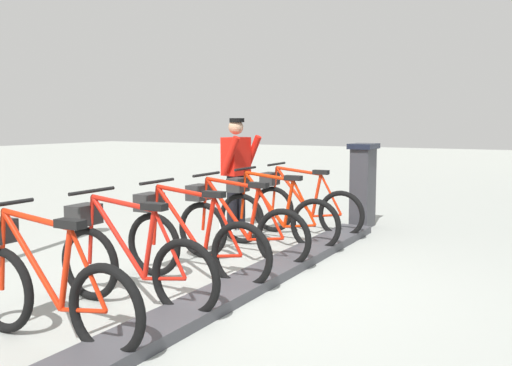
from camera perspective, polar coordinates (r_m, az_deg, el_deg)
name	(u,v)px	position (r m, az deg, el deg)	size (l,w,h in m)	color
ground_plane	(254,285)	(5.66, -0.25, -10.30)	(60.00, 60.00, 0.00)	#A6AAA2
dock_rail_base	(254,280)	(5.65, -0.25, -9.82)	(0.44, 6.23, 0.10)	#47474C
payment_kiosk	(363,184)	(8.74, 10.75, -0.08)	(0.36, 0.52, 1.28)	#38383D
bike_docked_0	(301,205)	(8.04, 4.59, -2.24)	(1.72, 0.54, 1.02)	black
bike_docked_1	(272,214)	(7.24, 1.63, -3.17)	(1.72, 0.54, 1.02)	black
bike_docked_2	(236,225)	(6.46, -2.06, -4.32)	(1.72, 0.54, 1.02)	black
bike_docked_3	(189,240)	(5.72, -6.76, -5.75)	(1.72, 0.54, 1.02)	black
bike_docked_4	(128,259)	(5.03, -12.82, -7.53)	(1.72, 0.54, 1.02)	black
bike_docked_5	(43,286)	(4.42, -20.75, -9.71)	(1.72, 0.54, 1.02)	black
worker_near_rack	(237,169)	(8.35, -1.98, 1.40)	(0.52, 0.66, 1.66)	white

